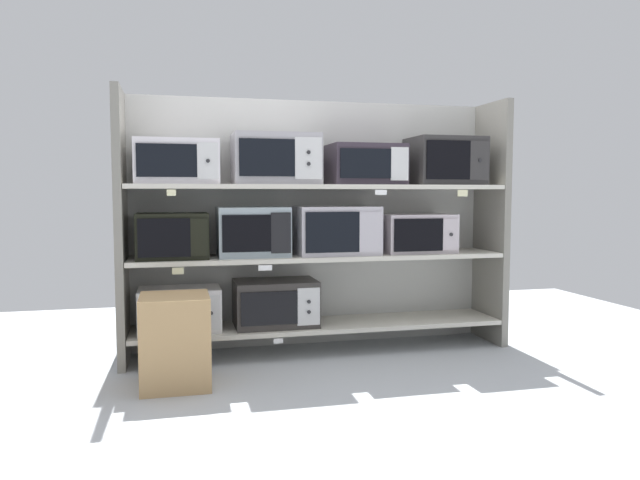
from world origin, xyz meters
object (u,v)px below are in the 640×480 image
at_px(microwave_2, 172,236).
at_px(microwave_4, 336,230).
at_px(microwave_0, 180,309).
at_px(microwave_5, 416,233).
at_px(microwave_7, 275,159).
at_px(microwave_9, 445,161).
at_px(microwave_6, 177,162).
at_px(microwave_8, 366,165).
at_px(microwave_3, 253,232).
at_px(shipping_carton, 175,341).
at_px(microwave_1, 276,303).

bearing_deg(microwave_2, microwave_4, 0.00).
distance_m(microwave_0, microwave_5, 1.72).
height_order(microwave_0, microwave_4, microwave_4).
height_order(microwave_7, microwave_9, microwave_9).
bearing_deg(microwave_6, microwave_8, 0.00).
bearing_deg(microwave_5, microwave_3, 179.98).
distance_m(microwave_7, shipping_carton, 1.37).
bearing_deg(microwave_3, microwave_5, -0.02).
height_order(microwave_6, microwave_8, microwave_6).
bearing_deg(microwave_4, microwave_0, 180.00).
height_order(microwave_6, shipping_carton, microwave_6).
xyz_separation_m(microwave_6, microwave_8, (1.27, 0.00, -0.00)).
bearing_deg(microwave_3, microwave_0, -179.97).
bearing_deg(microwave_2, microwave_6, 0.67).
bearing_deg(shipping_carton, microwave_0, 86.71).
height_order(microwave_1, microwave_5, microwave_5).
relative_size(microwave_5, shipping_carton, 0.97).
bearing_deg(microwave_7, shipping_carton, -141.19).
bearing_deg(microwave_8, microwave_5, -0.08).
xyz_separation_m(microwave_2, microwave_5, (1.69, -0.00, -0.01)).
relative_size(microwave_6, microwave_9, 1.06).
bearing_deg(microwave_6, microwave_9, -0.01).
xyz_separation_m(microwave_1, microwave_4, (0.42, -0.00, 0.49)).
relative_size(microwave_1, microwave_6, 1.06).
xyz_separation_m(microwave_5, microwave_6, (-1.65, 0.00, 0.48)).
xyz_separation_m(microwave_0, microwave_6, (-0.00, 0.00, 0.96)).
xyz_separation_m(microwave_2, microwave_9, (1.90, 0.00, 0.50)).
height_order(microwave_1, microwave_9, microwave_9).
height_order(microwave_7, microwave_8, microwave_7).
bearing_deg(microwave_0, microwave_2, -179.80).
bearing_deg(microwave_0, microwave_9, 0.00).
xyz_separation_m(microwave_9, shipping_carton, (-1.90, -0.54, -1.06)).
distance_m(microwave_5, microwave_7, 1.13).
bearing_deg(microwave_4, microwave_7, 179.95).
xyz_separation_m(microwave_0, microwave_4, (1.06, -0.00, 0.50)).
height_order(microwave_1, shipping_carton, shipping_carton).
bearing_deg(microwave_3, microwave_6, 180.00).
height_order(microwave_2, microwave_3, microwave_3).
height_order(microwave_5, microwave_6, microwave_6).
relative_size(microwave_3, microwave_5, 0.93).
relative_size(microwave_1, microwave_7, 0.98).
bearing_deg(microwave_0, microwave_7, 0.03).
distance_m(microwave_4, microwave_9, 0.94).
distance_m(microwave_2, shipping_carton, 0.78).
bearing_deg(shipping_carton, microwave_4, 26.31).
distance_m(microwave_9, shipping_carton, 2.24).
relative_size(microwave_4, microwave_6, 1.06).
height_order(microwave_3, shipping_carton, microwave_3).
bearing_deg(microwave_3, microwave_9, -0.01).
bearing_deg(microwave_3, microwave_4, -0.03).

